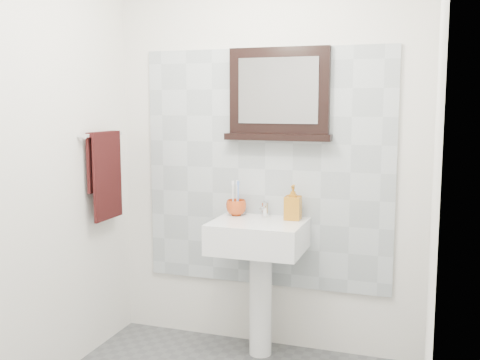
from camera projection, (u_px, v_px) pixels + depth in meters
name	position (u px, v px, depth m)	size (l,w,h in m)	color
back_wall	(266.00, 153.00, 3.54)	(2.00, 0.01, 2.50)	silver
front_wall	(35.00, 222.00, 1.47)	(2.00, 0.01, 2.50)	silver
left_wall	(15.00, 166.00, 2.82)	(0.01, 2.20, 2.50)	silver
right_wall	(434.00, 183.00, 2.19)	(0.01, 2.20, 2.50)	silver
splashback	(265.00, 169.00, 3.54)	(1.60, 0.02, 1.50)	#A9B2B7
pedestal_sink	(259.00, 251.00, 3.39)	(0.55, 0.44, 0.96)	white
toothbrush_cup	(236.00, 208.00, 3.53)	(0.13, 0.13, 0.10)	#BA4215
toothbrushes	(236.00, 196.00, 3.52)	(0.05, 0.04, 0.21)	white
soap_dispenser	(293.00, 202.00, 3.40)	(0.10, 0.10, 0.21)	#AD5114
framed_mirror	(279.00, 96.00, 3.42)	(0.66, 0.11, 0.56)	black
towel_bar	(103.00, 135.00, 3.48)	(0.07, 0.40, 0.03)	silver
hand_towel	(105.00, 168.00, 3.50)	(0.06, 0.30, 0.55)	black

